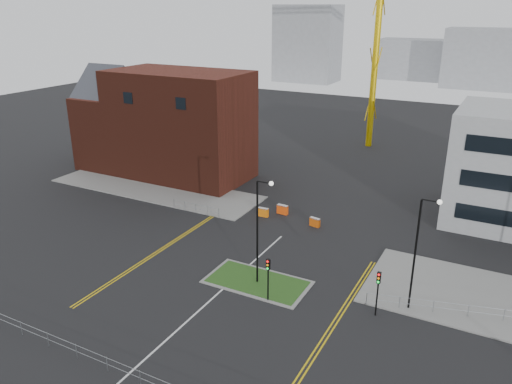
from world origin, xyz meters
TOP-DOWN VIEW (x-y plane):
  - ground at (0.00, 0.00)m, footprint 200.00×200.00m
  - pavement_left at (-20.00, 22.00)m, footprint 28.00×8.00m
  - island_kerb at (2.00, 8.00)m, footprint 8.60×4.60m
  - grass_island at (2.00, 8.00)m, footprint 8.00×4.00m
  - brick_building at (-22.97, 28.00)m, footprint 24.20×10.07m
  - streetlamp_island at (2.22, 8.00)m, footprint 1.46×0.36m
  - streetlamp_right_near at (14.22, 10.00)m, footprint 1.46×0.36m
  - traffic_light_island at (4.00, 5.98)m, footprint 0.28×0.33m
  - traffic_light_right at (12.00, 7.98)m, footprint 0.28×0.33m
  - railing_front at (0.00, -6.00)m, footprint 24.05×0.05m
  - railing_left at (-11.00, 18.00)m, footprint 6.05×0.05m
  - railing_right at (20.50, 11.50)m, footprint 19.05×5.05m
  - centre_line at (0.00, 2.00)m, footprint 0.15×30.00m
  - yellow_left_a at (-9.00, 10.00)m, footprint 0.12×24.00m
  - yellow_left_b at (-8.70, 10.00)m, footprint 0.12×24.00m
  - yellow_right_a at (9.50, 6.00)m, footprint 0.12×20.00m
  - yellow_right_b at (9.80, 6.00)m, footprint 0.12×20.00m
  - skyline_a at (-40.00, 120.00)m, footprint 18.00×12.00m
  - skyline_b at (10.00, 130.00)m, footprint 24.00×12.00m
  - skyline_d at (-8.00, 140.00)m, footprint 30.00×12.00m
  - barrier_left at (-3.93, 20.65)m, footprint 1.19×0.43m
  - barrier_mid at (-2.36, 22.28)m, footprint 1.28×0.51m
  - barrier_right at (2.05, 20.84)m, footprint 1.18×0.60m

SIDE VIEW (x-z plane):
  - ground at x=0.00m, z-range 0.00..0.00m
  - centre_line at x=0.00m, z-range 0.00..0.01m
  - yellow_left_a at x=-9.00m, z-range 0.00..0.01m
  - yellow_left_b at x=-8.70m, z-range 0.00..0.01m
  - yellow_right_a at x=9.50m, z-range 0.00..0.01m
  - yellow_right_b at x=9.80m, z-range 0.00..0.01m
  - island_kerb at x=2.00m, z-range 0.00..0.08m
  - pavement_left at x=-20.00m, z-range 0.00..0.12m
  - grass_island at x=2.00m, z-range 0.00..0.12m
  - barrier_right at x=2.05m, z-range 0.04..0.99m
  - barrier_left at x=-3.93m, z-range 0.04..1.03m
  - barrier_mid at x=-2.36m, z-range 0.05..1.10m
  - railing_left at x=-11.00m, z-range 0.19..1.29m
  - railing_right at x=20.50m, z-range 0.23..1.33m
  - railing_front at x=0.00m, z-range 0.23..1.33m
  - traffic_light_island at x=4.00m, z-range 0.74..4.39m
  - traffic_light_right at x=12.00m, z-range 0.74..4.39m
  - streetlamp_island at x=2.22m, z-range 0.82..10.00m
  - streetlamp_right_near at x=14.22m, z-range 0.82..10.00m
  - skyline_d at x=-8.00m, z-range 0.00..12.00m
  - brick_building at x=-22.97m, z-range -0.27..13.97m
  - skyline_b at x=10.00m, z-range 0.00..16.00m
  - skyline_a at x=-40.00m, z-range 0.00..22.00m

